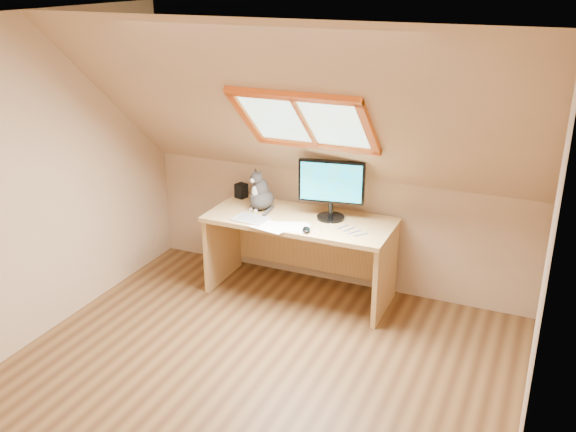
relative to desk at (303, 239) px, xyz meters
The scene contains 10 objects.
ground 1.54m from the desk, 83.11° to the right, with size 3.50×3.50×0.00m, color brown.
room_shell 1.81m from the desk, 83.52° to the right, with size 3.52×3.52×2.41m.
desk is the anchor object (origin of this frame).
monitor 0.56m from the desk, ahead, with size 0.54×0.23×0.50m.
cat 0.53m from the desk, behind, with size 0.28×0.31×0.38m.
desk_speaker 0.76m from the desk, 165.05° to the left, with size 0.09×0.09×0.13m, color black.
graphics_tablet 0.51m from the desk, 143.08° to the right, with size 0.28×0.20×0.01m, color #B2B2B7.
mouse 0.43m from the desk, 63.83° to the right, with size 0.06×0.11×0.03m, color black.
papers 0.40m from the desk, 97.94° to the right, with size 0.35×0.30×0.01m.
cables 0.49m from the desk, 25.46° to the right, with size 0.51×0.26×0.01m.
Camera 1 is at (1.73, -3.22, 2.67)m, focal length 40.00 mm.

